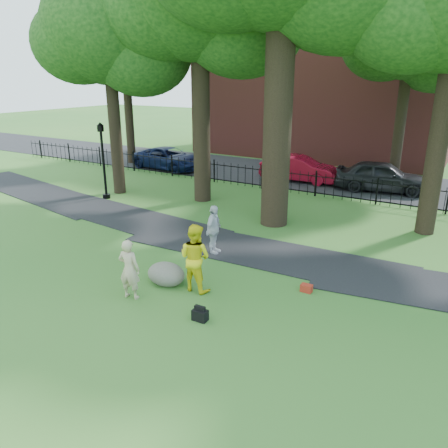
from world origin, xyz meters
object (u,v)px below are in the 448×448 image
Objects in this scene: woman at (129,269)px; man at (195,258)px; red_sedan at (300,169)px; lamppost at (103,162)px; boulder at (166,272)px.

man is (1.26, 1.31, 0.13)m from woman.
woman is 15.49m from red_sedan.
man is 0.44× the size of red_sedan.
woman is 10.79m from lamppost.
boulder is 0.27× the size of red_sedan.
lamppost reaches higher than woman.
lamppost is at bearing -52.45° from woman.
man is at bearing 7.02° from boulder.
man is 1.16m from boulder.
lamppost is (-9.30, 5.82, 0.84)m from man.
lamppost is (-8.04, 7.13, 0.97)m from woman.
woman is 0.46× the size of lamppost.
red_sedan is at bearing -77.69° from man.
woman is 0.87× the size of man.
boulder is (0.30, 1.19, -0.51)m from woman.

